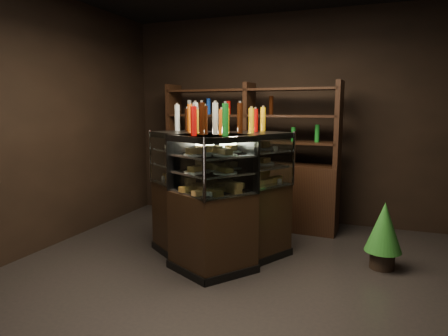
{
  "coord_description": "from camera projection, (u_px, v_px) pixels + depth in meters",
  "views": [
    {
      "loc": [
        1.11,
        -3.31,
        1.66
      ],
      "look_at": [
        -0.3,
        0.42,
        1.05
      ],
      "focal_mm": 32.0,
      "sensor_mm": 36.0,
      "label": 1
    }
  ],
  "objects": [
    {
      "name": "room_shell",
      "position": [
        240.0,
        74.0,
        3.4
      ],
      "size": [
        5.02,
        5.02,
        3.01
      ],
      "color": "black",
      "rests_on": "ground"
    },
    {
      "name": "ground",
      "position": [
        238.0,
        288.0,
        3.69
      ],
      "size": [
        5.0,
        5.0,
        0.0
      ],
      "primitive_type": "plane",
      "color": "black",
      "rests_on": "ground"
    },
    {
      "name": "back_shelving",
      "position": [
        249.0,
        182.0,
        5.69
      ],
      "size": [
        2.51,
        0.55,
        2.0
      ],
      "rotation": [
        0.0,
        0.0,
        -0.05
      ],
      "color": "black",
      "rests_on": "ground"
    },
    {
      "name": "bottles_top",
      "position": [
        216.0,
        120.0,
        4.16
      ],
      "size": [
        1.06,
        0.98,
        0.3
      ],
      "color": "#D8590A",
      "rests_on": "display_case"
    },
    {
      "name": "potted_conifer",
      "position": [
        384.0,
        226.0,
        4.09
      ],
      "size": [
        0.37,
        0.37,
        0.8
      ],
      "rotation": [
        0.0,
        0.0,
        0.04
      ],
      "color": "black",
      "rests_on": "ground"
    },
    {
      "name": "display_case",
      "position": [
        217.0,
        218.0,
        4.32
      ],
      "size": [
        1.63,
        1.44,
        1.4
      ],
      "rotation": [
        0.0,
        0.0,
        0.22
      ],
      "color": "black",
      "rests_on": "ground"
    },
    {
      "name": "food_display",
      "position": [
        216.0,
        165.0,
        4.23
      ],
      "size": [
        1.23,
        1.12,
        0.43
      ],
      "color": "gold",
      "rests_on": "display_case"
    }
  ]
}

